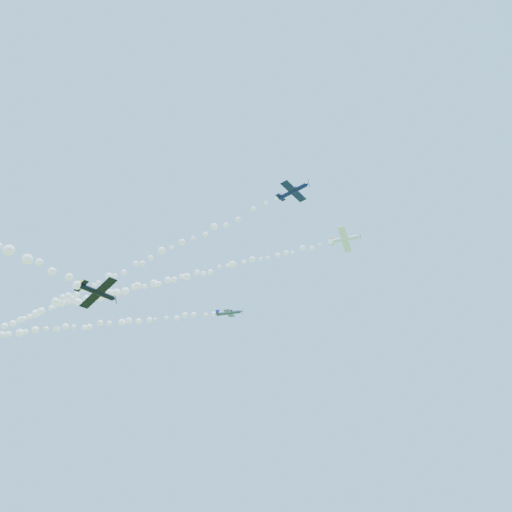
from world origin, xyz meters
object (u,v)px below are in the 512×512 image
Objects in this scene: plane_grey at (229,313)px; plane_black at (98,293)px; plane_white at (345,239)px; plane_navy at (293,191)px.

plane_black is (-4.65, -28.81, -6.97)m from plane_grey.
plane_grey is at bearing 178.14° from plane_white.
plane_white reaches higher than plane_grey.
plane_white is at bearing -40.85° from plane_black.
plane_white is 24.38m from plane_navy.
plane_black is at bearing -124.26° from plane_grey.
plane_navy is 0.83× the size of plane_black.
plane_navy is (1.36, -23.73, -5.41)m from plane_white.
plane_navy is at bearing -71.09° from plane_black.
plane_grey is 30.00m from plane_black.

